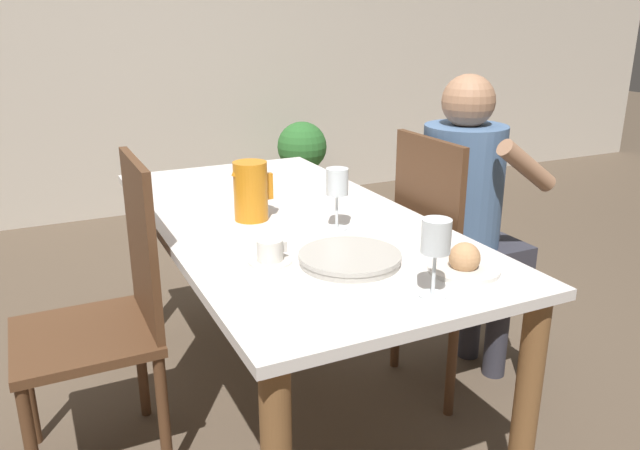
# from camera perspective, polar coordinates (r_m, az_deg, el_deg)

# --- Properties ---
(ground_plane) EXTENTS (20.00, 20.00, 0.00)m
(ground_plane) POSITION_cam_1_polar(r_m,az_deg,el_deg) (2.45, -2.71, -16.03)
(ground_plane) COLOR brown
(wall_back) EXTENTS (10.00, 0.06, 2.60)m
(wall_back) POSITION_cam_1_polar(r_m,az_deg,el_deg) (4.65, -16.88, 16.73)
(wall_back) COLOR beige
(wall_back) RESTS_ON ground_plane
(dining_table) EXTENTS (0.85, 1.71, 0.74)m
(dining_table) POSITION_cam_1_polar(r_m,az_deg,el_deg) (2.15, -2.97, -1.94)
(dining_table) COLOR silver
(dining_table) RESTS_ON ground_plane
(chair_person_side) EXTENTS (0.42, 0.42, 0.99)m
(chair_person_side) POSITION_cam_1_polar(r_m,az_deg,el_deg) (2.38, 11.79, -3.15)
(chair_person_side) COLOR #51331E
(chair_person_side) RESTS_ON ground_plane
(chair_opposite) EXTENTS (0.42, 0.42, 0.99)m
(chair_opposite) POSITION_cam_1_polar(r_m,az_deg,el_deg) (2.05, -18.76, -7.48)
(chair_opposite) COLOR #51331E
(chair_opposite) RESTS_ON ground_plane
(person_seated) EXTENTS (0.39, 0.41, 1.20)m
(person_seated) POSITION_cam_1_polar(r_m,az_deg,el_deg) (2.40, 13.43, 1.75)
(person_seated) COLOR #33333D
(person_seated) RESTS_ON ground_plane
(red_pitcher) EXTENTS (0.14, 0.11, 0.20)m
(red_pitcher) POSITION_cam_1_polar(r_m,az_deg,el_deg) (2.08, -6.36, 3.15)
(red_pitcher) COLOR orange
(red_pitcher) RESTS_ON dining_table
(wine_glass_water) EXTENTS (0.07, 0.07, 0.20)m
(wine_glass_water) POSITION_cam_1_polar(r_m,az_deg,el_deg) (1.95, 1.56, 3.72)
(wine_glass_water) COLOR white
(wine_glass_water) RESTS_ON dining_table
(wine_glass_juice) EXTENTS (0.07, 0.07, 0.20)m
(wine_glass_juice) POSITION_cam_1_polar(r_m,az_deg,el_deg) (1.50, 10.56, -1.43)
(wine_glass_juice) COLOR white
(wine_glass_juice) RESTS_ON dining_table
(teacup_near_person) EXTENTS (0.12, 0.12, 0.07)m
(teacup_near_person) POSITION_cam_1_polar(r_m,az_deg,el_deg) (1.72, -4.59, -2.55)
(teacup_near_person) COLOR silver
(teacup_near_person) RESTS_ON dining_table
(serving_tray) EXTENTS (0.28, 0.28, 0.03)m
(serving_tray) POSITION_cam_1_polar(r_m,az_deg,el_deg) (1.72, 2.73, -3.07)
(serving_tray) COLOR #B7B2A8
(serving_tray) RESTS_ON dining_table
(bread_plate) EXTENTS (0.19, 0.19, 0.08)m
(bread_plate) POSITION_cam_1_polar(r_m,az_deg,el_deg) (1.70, 13.05, -3.38)
(bread_plate) COLOR silver
(bread_plate) RESTS_ON dining_table
(potted_plant) EXTENTS (0.37, 0.37, 0.65)m
(potted_plant) POSITION_cam_1_polar(r_m,az_deg,el_deg) (4.67, -1.65, 6.18)
(potted_plant) COLOR beige
(potted_plant) RESTS_ON ground_plane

